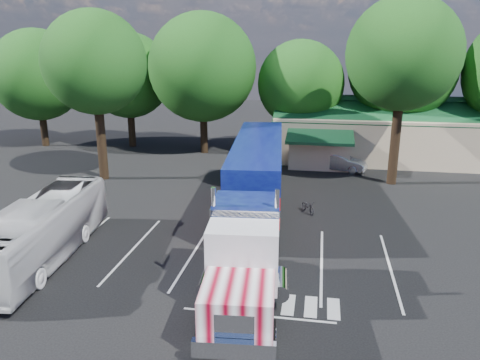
% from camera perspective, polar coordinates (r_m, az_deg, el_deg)
% --- Properties ---
extents(ground, '(120.00, 120.00, 0.00)m').
position_cam_1_polar(ground, '(29.37, -2.61, -4.00)').
color(ground, black).
rests_on(ground, ground).
extents(event_hall, '(24.20, 14.12, 5.55)m').
position_cam_1_polar(event_hall, '(46.03, 19.46, 5.41)').
color(event_hall, '#BDAB8D').
rests_on(event_hall, ground).
extents(tree_row_a, '(9.00, 9.00, 11.68)m').
position_cam_1_polar(tree_row_a, '(51.74, -23.45, 11.67)').
color(tree_row_a, black).
rests_on(tree_row_a, ground).
extents(tree_row_b, '(8.40, 8.40, 11.35)m').
position_cam_1_polar(tree_row_b, '(48.66, -13.47, 12.29)').
color(tree_row_b, black).
rests_on(tree_row_b, ground).
extents(tree_row_c, '(10.00, 10.00, 13.05)m').
position_cam_1_polar(tree_row_c, '(44.52, -4.59, 13.51)').
color(tree_row_c, black).
rests_on(tree_row_c, ground).
extents(tree_row_d, '(8.00, 8.00, 10.60)m').
position_cam_1_polar(tree_row_d, '(44.56, 7.40, 11.55)').
color(tree_row_d, black).
rests_on(tree_row_d, ground).
extents(tree_row_e, '(9.60, 9.60, 12.90)m').
position_cam_1_polar(tree_row_e, '(45.45, 19.20, 12.80)').
color(tree_row_e, black).
rests_on(tree_row_e, ground).
extents(tree_near_left, '(7.60, 7.60, 12.65)m').
position_cam_1_polar(tree_near_left, '(36.83, -17.29, 13.47)').
color(tree_near_left, black).
rests_on(tree_near_left, ground).
extents(tree_near_right, '(8.00, 8.00, 13.50)m').
position_cam_1_polar(tree_near_right, '(35.79, 19.29, 14.28)').
color(tree_near_right, black).
rests_on(tree_near_right, ground).
extents(semi_truck, '(4.87, 22.63, 4.71)m').
position_cam_1_polar(semi_truck, '(26.20, 1.87, -0.39)').
color(semi_truck, black).
rests_on(semi_truck, ground).
extents(woman, '(0.61, 0.68, 1.57)m').
position_cam_1_polar(woman, '(27.42, -0.03, -3.74)').
color(woman, black).
rests_on(woman, ground).
extents(bicycle, '(1.24, 1.59, 0.81)m').
position_cam_1_polar(bicycle, '(29.54, 8.30, -3.21)').
color(bicycle, black).
rests_on(bicycle, ground).
extents(tour_bus, '(3.58, 11.00, 3.01)m').
position_cam_1_polar(tour_bus, '(24.69, -22.93, -5.64)').
color(tour_bus, silver).
rests_on(tour_bus, ground).
extents(silver_sedan, '(4.65, 2.67, 1.45)m').
position_cam_1_polar(silver_sedan, '(39.66, 12.03, 2.15)').
color(silver_sedan, '#ABAEB3').
rests_on(silver_sedan, ground).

